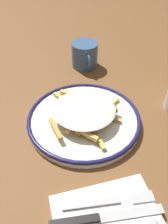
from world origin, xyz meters
The scene contains 7 objects.
ground_plane centered at (0.00, 0.00, 0.00)m, with size 2.60×2.60×0.00m, color brown.
plate centered at (0.00, 0.00, 0.01)m, with size 0.30×0.30×0.02m.
fries_heap centered at (0.00, 0.00, 0.04)m, with size 0.24×0.22×0.04m.
napkin centered at (0.26, -0.02, 0.01)m, with size 0.14×0.19×0.01m, color silver.
fork centered at (0.23, -0.01, 0.02)m, with size 0.04×0.18×0.00m.
knife centered at (0.26, -0.04, 0.02)m, with size 0.04×0.21×0.01m.
coffee_mug centered at (-0.28, 0.07, 0.04)m, with size 0.12×0.09×0.08m.
Camera 1 is at (0.43, -0.11, 0.44)m, focal length 37.94 mm.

